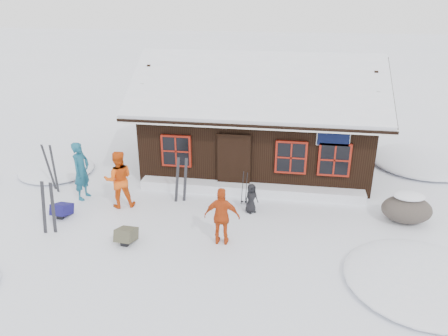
{
  "coord_description": "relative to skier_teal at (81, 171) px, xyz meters",
  "views": [
    {
      "loc": [
        2.71,
        -11.16,
        6.57
      ],
      "look_at": [
        0.74,
        1.3,
        1.3
      ],
      "focal_mm": 35.0,
      "sensor_mm": 36.0,
      "label": 1
    }
  ],
  "objects": [
    {
      "name": "snow_drift",
      "position": [
        5.47,
        1.16,
        -0.81
      ],
      "size": [
        7.6,
        0.6,
        0.35
      ],
      "primitive_type": "cube",
      "color": "white",
      "rests_on": "ground"
    },
    {
      "name": "ski_poles",
      "position": [
        5.34,
        0.39,
        -0.43
      ],
      "size": [
        0.21,
        0.1,
        1.18
      ],
      "color": "black",
      "rests_on": "ground"
    },
    {
      "name": "boulder",
      "position": [
        10.27,
        0.01,
        -0.55
      ],
      "size": [
        1.47,
        1.1,
        0.85
      ],
      "color": "#534942",
      "rests_on": "ground"
    },
    {
      "name": "backpack_blue",
      "position": [
        -0.09,
        -1.32,
        -0.81
      ],
      "size": [
        0.51,
        0.64,
        0.33
      ],
      "primitive_type": "cube",
      "rotation": [
        0.0,
        0.0,
        -0.07
      ],
      "color": "#171456",
      "rests_on": "ground"
    },
    {
      "name": "skier_teal",
      "position": [
        0.0,
        0.0,
        0.0
      ],
      "size": [
        0.56,
        0.77,
        1.96
      ],
      "primitive_type": "imported",
      "rotation": [
        0.0,
        0.0,
        1.44
      ],
      "color": "#165269",
      "rests_on": "ground"
    },
    {
      "name": "ground",
      "position": [
        3.97,
        -1.09,
        -0.98
      ],
      "size": [
        120.0,
        120.0,
        0.0
      ],
      "primitive_type": "plane",
      "color": "white",
      "rests_on": "ground"
    },
    {
      "name": "ski_pair_right",
      "position": [
        3.29,
        0.26,
        -0.23
      ],
      "size": [
        0.49,
        0.13,
        1.59
      ],
      "rotation": [
        0.0,
        0.0,
        0.11
      ],
      "color": "black",
      "rests_on": "ground"
    },
    {
      "name": "skier_crouched",
      "position": [
        5.62,
        -0.14,
        -0.5
      ],
      "size": [
        0.55,
        0.54,
        0.96
      ],
      "primitive_type": "imported",
      "rotation": [
        0.0,
        0.0,
        0.74
      ],
      "color": "black",
      "rests_on": "ground"
    },
    {
      "name": "ski_pair_left",
      "position": [
        0.09,
        -2.27,
        -0.2
      ],
      "size": [
        0.49,
        0.11,
        1.66
      ],
      "rotation": [
        0.0,
        0.0,
        0.07
      ],
      "color": "black",
      "rests_on": "ground"
    },
    {
      "name": "skier_orange_right",
      "position": [
        5.01,
        -2.04,
        -0.15
      ],
      "size": [
        0.98,
        0.42,
        1.66
      ],
      "primitive_type": "imported",
      "rotation": [
        0.0,
        0.0,
        3.16
      ],
      "color": "#C04113",
      "rests_on": "ground"
    },
    {
      "name": "mountain_hut",
      "position": [
        5.47,
        3.89,
        0.6
      ],
      "size": [
        8.9,
        6.09,
        4.42
      ],
      "color": "black",
      "rests_on": "ground"
    },
    {
      "name": "ski_pair_mid",
      "position": [
        -1.32,
        0.43,
        -0.18
      ],
      "size": [
        0.57,
        0.27,
        1.7
      ],
      "rotation": [
        0.0,
        0.0,
        -0.39
      ],
      "color": "black",
      "rests_on": "ground"
    },
    {
      "name": "backpack_olive",
      "position": [
        2.4,
        -2.44,
        -0.81
      ],
      "size": [
        0.51,
        0.65,
        0.34
      ],
      "primitive_type": "cube",
      "rotation": [
        0.0,
        0.0,
        -0.06
      ],
      "color": "#454431",
      "rests_on": "ground"
    },
    {
      "name": "skier_orange_left",
      "position": [
        1.43,
        -0.37,
        -0.04
      ],
      "size": [
        1.11,
        1.0,
        1.88
      ],
      "primitive_type": "imported",
      "rotation": [
        0.0,
        0.0,
        3.52
      ],
      "color": "#DF500F",
      "rests_on": "ground"
    },
    {
      "name": "snow_mounds",
      "position": [
        5.62,
        0.77,
        -0.98
      ],
      "size": [
        20.6,
        13.2,
        0.48
      ],
      "color": "white",
      "rests_on": "ground"
    }
  ]
}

